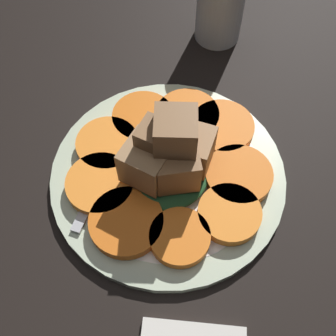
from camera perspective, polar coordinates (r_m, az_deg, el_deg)
The scene contains 14 objects.
table_slab at distance 50.27cm, azimuth 0.00°, elevation -1.80°, with size 120.00×120.00×2.00cm, color black.
plate at distance 48.95cm, azimuth 0.00°, elevation -0.94°, with size 27.11×27.11×1.05cm.
carrot_slice_0 at distance 47.57cm, azimuth -9.17°, elevation -2.16°, with size 7.66×7.66×1.29cm, color orange.
carrot_slice_1 at distance 45.17cm, azimuth -5.67°, elevation -7.31°, with size 7.97×7.97×1.29cm, color orange.
carrot_slice_2 at distance 44.33cm, azimuth 1.59°, elevation -9.36°, with size 6.42×6.42×1.29cm, color orange.
carrot_slice_3 at distance 45.82cm, azimuth 8.30°, elevation -6.17°, with size 6.87×6.87×1.29cm, color orange.
carrot_slice_4 at distance 48.36cm, azimuth 9.54°, elevation -0.62°, with size 7.65×7.65×1.29cm, color orange.
carrot_slice_5 at distance 51.58cm, azimuth 7.33°, elevation 5.48°, with size 7.71×7.71×1.29cm, color orange.
carrot_slice_6 at distance 52.27cm, azimuth 2.65°, elevation 7.07°, with size 7.77×7.77×1.29cm, color orange.
carrot_slice_7 at distance 52.14cm, azimuth -3.42°, elevation 6.82°, with size 7.51×7.51×1.29cm, color orange.
carrot_slice_8 at distance 50.24cm, azimuth -8.19°, elevation 3.17°, with size 7.38×7.38×1.29cm, color orange.
center_pile at distance 45.09cm, azimuth 0.17°, elevation 1.49°, with size 10.63×10.34×10.17cm.
fork at distance 50.02cm, azimuth -7.42°, elevation 2.04°, with size 19.84×6.34×0.40cm.
water_glass at distance 61.38cm, azimuth 7.16°, elevation 21.42°, with size 6.53×6.53×11.42cm.
Camera 1 is at (24.18, 2.28, 45.02)cm, focal length 45.00 mm.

